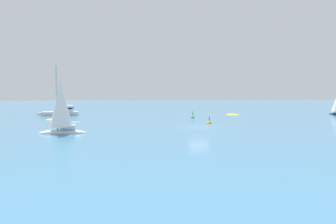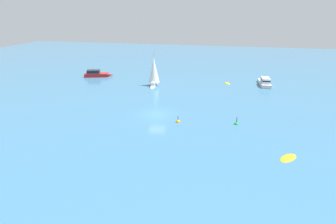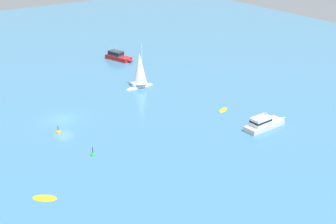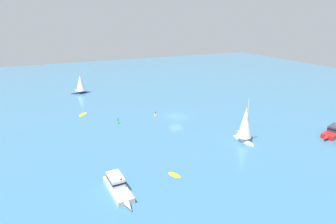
{
  "view_description": "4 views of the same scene",
  "coord_description": "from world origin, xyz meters",
  "views": [
    {
      "loc": [
        7.2,
        40.78,
        5.01
      ],
      "look_at": [
        2.82,
        -12.75,
        0.91
      ],
      "focal_mm": 35.39,
      "sensor_mm": 36.0,
      "label": 1
    },
    {
      "loc": [
        -36.05,
        -9.67,
        15.15
      ],
      "look_at": [
        -1.01,
        -1.96,
        0.97
      ],
      "focal_mm": 28.02,
      "sensor_mm": 36.0,
      "label": 2
    },
    {
      "loc": [
        -21.34,
        -56.59,
        26.77
      ],
      "look_at": [
        10.95,
        -10.22,
        2.05
      ],
      "focal_mm": 49.23,
      "sensor_mm": 36.0,
      "label": 3
    },
    {
      "loc": [
        50.55,
        -25.14,
        19.75
      ],
      "look_at": [
        3.65,
        -3.49,
        2.54
      ],
      "focal_mm": 31.15,
      "sensor_mm": 36.0,
      "label": 4
    }
  ],
  "objects": [
    {
      "name": "ground_plane",
      "position": [
        0.0,
        0.0,
        0.0
      ],
      "size": [
        165.45,
        165.45,
        0.0
      ],
      "primitive_type": "plane",
      "color": "teal"
    },
    {
      "name": "sloop",
      "position": [
        15.72,
        4.73,
        2.73
      ],
      "size": [
        5.08,
        2.31,
        7.7
      ],
      "rotation": [
        0.0,
        0.0,
        0.01
      ],
      "color": "white",
      "rests_on": "ground"
    },
    {
      "name": "cabin_cruiser",
      "position": [
        20.29,
        20.26,
        0.7
      ],
      "size": [
        3.51,
        6.87,
        2.64
      ],
      "rotation": [
        0.0,
        0.0,
        5.01
      ],
      "color": "#B21E1E",
      "rests_on": "ground"
    },
    {
      "name": "motor_cruiser",
      "position": [
        21.13,
        -18.08,
        0.7
      ],
      "size": [
        7.55,
        2.22,
        2.31
      ],
      "rotation": [
        0.0,
        0.0,
        0.05
      ],
      "color": "silver",
      "rests_on": "ground"
    },
    {
      "name": "rib",
      "position": [
        -9.18,
        -17.16,
        0.0
      ],
      "size": [
        2.68,
        2.52,
        0.33
      ],
      "rotation": [
        0.0,
        0.0,
        5.58
      ],
      "color": "yellow",
      "rests_on": "ground"
    },
    {
      "name": "tender",
      "position": [
        20.67,
        -10.41,
        0.0
      ],
      "size": [
        2.13,
        1.56,
        0.33
      ],
      "rotation": [
        0.0,
        0.0,
        3.56
      ],
      "color": "yellow",
      "rests_on": "ground"
    },
    {
      "name": "channel_buoy",
      "position": [
        -2.1,
        -3.66,
        0.01
      ],
      "size": [
        0.65,
        0.65,
        1.25
      ],
      "color": "orange",
      "rests_on": "ground"
    },
    {
      "name": "mooring_buoy",
      "position": [
        -1.11,
        -11.84,
        0.02
      ],
      "size": [
        0.6,
        0.6,
        1.37
      ],
      "color": "green",
      "rests_on": "ground"
    }
  ]
}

